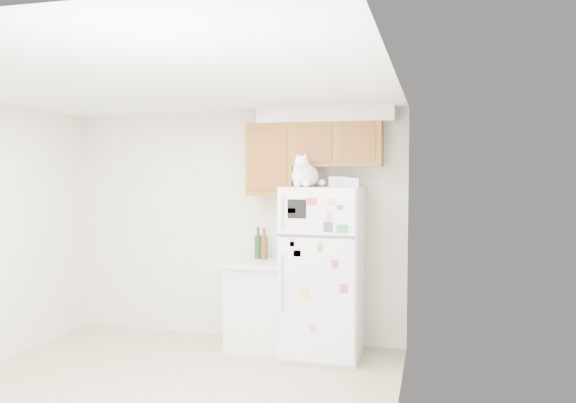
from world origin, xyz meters
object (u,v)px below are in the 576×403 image
(storage_box_back, at_px, (338,181))
(bottle_green, at_px, (258,243))
(base_counter, at_px, (260,304))
(bottle_amber, at_px, (264,243))
(storage_box_front, at_px, (350,182))
(refrigerator, at_px, (323,271))
(cat, at_px, (305,174))

(storage_box_back, relative_size, bottle_green, 0.53)
(base_counter, distance_m, bottle_green, 0.64)
(storage_box_back, bearing_deg, bottle_amber, 166.87)
(storage_box_front, relative_size, bottle_green, 0.44)
(refrigerator, xyz_separation_m, cat, (-0.16, -0.12, 0.97))
(cat, height_order, bottle_amber, cat)
(cat, distance_m, bottle_green, 0.99)
(base_counter, relative_size, bottle_amber, 2.78)
(base_counter, bearing_deg, refrigerator, -6.09)
(storage_box_back, relative_size, bottle_amber, 0.54)
(cat, xyz_separation_m, storage_box_back, (0.29, 0.23, -0.07))
(refrigerator, relative_size, cat, 3.59)
(cat, xyz_separation_m, bottle_amber, (-0.51, 0.31, -0.74))
(refrigerator, xyz_separation_m, storage_box_back, (0.13, 0.11, 0.90))
(bottle_green, xyz_separation_m, bottle_amber, (0.07, -0.02, -0.00))
(storage_box_back, height_order, bottle_amber, storage_box_back)
(refrigerator, height_order, storage_box_front, storage_box_front)
(base_counter, distance_m, storage_box_back, 1.53)
(base_counter, bearing_deg, bottle_green, 113.95)
(base_counter, relative_size, cat, 1.94)
(base_counter, bearing_deg, storage_box_front, -9.71)
(base_counter, xyz_separation_m, bottle_green, (-0.06, 0.13, 0.63))
(refrigerator, height_order, cat, cat)
(base_counter, relative_size, bottle_green, 2.71)
(base_counter, distance_m, cat, 1.47)
(refrigerator, xyz_separation_m, bottle_green, (-0.75, 0.21, 0.24))
(storage_box_front, distance_m, bottle_green, 1.26)
(cat, relative_size, storage_box_front, 3.16)
(bottle_amber, bearing_deg, storage_box_front, -16.33)
(storage_box_front, relative_size, bottle_amber, 0.45)
(bottle_amber, bearing_deg, base_counter, -97.81)
(base_counter, xyz_separation_m, bottle_amber, (0.02, 0.11, 0.62))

